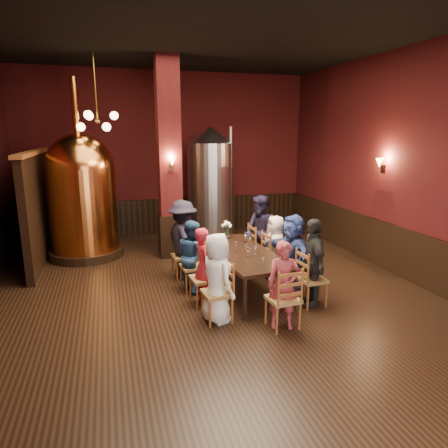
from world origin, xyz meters
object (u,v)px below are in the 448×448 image
object	(u,v)px
dining_table	(242,255)
person_2	(193,256)
person_1	(204,266)
steel_vessel	(211,185)
rose_vase	(227,227)
person_0	(217,278)
copper_kettle	(82,194)

from	to	relation	value
dining_table	person_2	world-z (taller)	person_2
person_1	steel_vessel	xyz separation A→B (m)	(1.19, 4.06, 0.83)
person_1	rose_vase	xyz separation A→B (m)	(0.83, 1.36, 0.32)
person_0	steel_vessel	size ratio (longest dim) A/B	0.47
dining_table	rose_vase	bearing A→B (deg)	85.44
person_1	copper_kettle	bearing A→B (deg)	26.13
steel_vessel	rose_vase	world-z (taller)	steel_vessel
person_0	dining_table	bearing A→B (deg)	-53.65
person_0	rose_vase	bearing A→B (deg)	-38.54
person_0	person_1	bearing A→B (deg)	-13.28
dining_table	steel_vessel	bearing A→B (deg)	79.96
person_1	rose_vase	bearing A→B (deg)	-35.93
steel_vessel	person_2	bearing A→B (deg)	-109.99
steel_vessel	rose_vase	distance (m)	2.77
person_2	steel_vessel	distance (m)	3.71
copper_kettle	steel_vessel	bearing A→B (deg)	11.11
person_1	person_2	size ratio (longest dim) A/B	1.01
person_0	steel_vessel	world-z (taller)	steel_vessel
person_2	copper_kettle	world-z (taller)	copper_kettle
copper_kettle	person_0	bearing A→B (deg)	-62.90
steel_vessel	person_0	bearing A→B (deg)	-103.51
person_0	person_2	distance (m)	1.33
copper_kettle	steel_vessel	distance (m)	3.29
person_2	person_0	bearing A→B (deg)	167.81
person_1	rose_vase	world-z (taller)	person_1
dining_table	steel_vessel	size ratio (longest dim) A/B	0.82
person_1	dining_table	bearing A→B (deg)	-69.10
person_2	steel_vessel	world-z (taller)	steel_vessel
person_1	steel_vessel	distance (m)	4.31
dining_table	steel_vessel	xyz separation A→B (m)	(0.36, 3.66, 0.82)
person_1	copper_kettle	xyz separation A→B (m)	(-2.04, 3.42, 0.80)
person_0	copper_kettle	distance (m)	4.66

